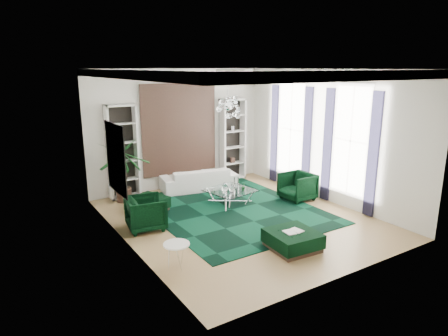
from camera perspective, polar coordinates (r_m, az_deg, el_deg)
floor at (r=10.53m, az=2.30°, el=-7.22°), size 6.00×7.00×0.02m
ceiling at (r=9.80m, az=2.52°, el=14.04°), size 6.00×7.00×0.02m
wall_back at (r=12.98m, az=-6.48°, el=5.57°), size 6.00×0.02×3.80m
wall_front at (r=7.46m, az=17.94°, el=-1.59°), size 6.00×0.02×3.80m
wall_left at (r=8.67m, az=-14.18°, el=0.85°), size 0.02×7.00×3.80m
wall_right at (r=11.94m, az=14.41°, el=4.44°), size 0.02×7.00×3.80m
crown_molding at (r=9.80m, az=2.52°, el=13.40°), size 6.00×7.00×0.18m
ceiling_medallion at (r=10.04m, az=1.52°, el=13.83°), size 0.90×0.90×0.05m
tapestry at (r=12.94m, az=-6.38°, el=5.54°), size 2.50×0.06×2.80m
shelving_left at (r=12.17m, az=-14.27°, el=2.24°), size 0.90×0.38×2.80m
shelving_right at (r=13.85m, az=1.23°, el=4.11°), size 0.90×0.38×2.80m
painting at (r=9.25m, az=-15.11°, el=1.30°), size 0.04×1.30×1.60m
window_near at (r=11.33m, az=17.63°, el=3.71°), size 0.03×1.10×2.90m
curtain_near_a at (r=10.88m, az=20.53°, el=1.71°), size 0.07×0.30×3.25m
curtain_near_b at (r=11.86m, az=14.57°, el=3.14°), size 0.07×0.30×3.25m
window_far at (r=12.98m, az=9.55°, el=5.46°), size 0.03×1.10×2.90m
curtain_far_a at (r=12.44m, az=11.77°, el=3.81°), size 0.07×0.30×3.25m
curtain_far_b at (r=13.58m, az=7.20°, el=4.87°), size 0.07×0.30×3.25m
rug at (r=11.08m, az=1.12°, el=-5.98°), size 4.20×5.00×0.02m
sofa at (r=12.83m, az=-3.62°, el=-1.57°), size 2.52×1.36×0.70m
armchair_left at (r=9.90m, az=-11.07°, el=-6.33°), size 1.01×0.99×0.81m
armchair_right at (r=12.00m, az=10.44°, el=-2.62°), size 0.90×0.88×0.81m
coffee_table at (r=11.53m, az=0.86°, el=-4.12°), size 1.39×1.39×0.41m
ottoman_side at (r=11.10m, az=-10.85°, el=-5.17°), size 1.18×1.18×0.40m
ottoman_front at (r=8.90m, az=9.77°, el=-10.15°), size 1.07×1.07×0.40m
book at (r=8.81m, az=9.83°, el=-8.88°), size 0.42×0.28×0.03m
side_table at (r=8.06m, az=-6.76°, el=-12.37°), size 0.65×0.65×0.50m
palm at (r=11.83m, az=-14.37°, el=0.90°), size 1.89×1.89×2.40m
chandelier at (r=10.30m, az=0.52°, el=8.72°), size 0.85×0.85×0.72m
table_plant at (r=11.40m, az=2.82°, el=-2.64°), size 0.15×0.13×0.24m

